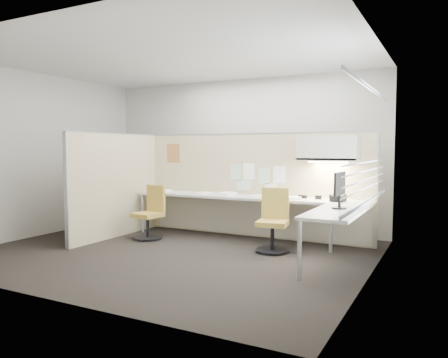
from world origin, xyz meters
The scene contains 26 objects.
floor centered at (0.00, 0.00, -0.01)m, with size 5.50×4.50×0.01m, color black.
ceiling centered at (0.00, 0.00, 2.80)m, with size 5.50×4.50×0.01m, color white.
wall_back centered at (0.00, 2.25, 1.40)m, with size 5.50×0.02×2.80m, color beige.
wall_front centered at (0.00, -2.25, 1.40)m, with size 5.50×0.02×2.80m, color beige.
wall_left centered at (-2.75, 0.00, 1.40)m, with size 0.02×4.50×2.80m, color beige.
wall_right centered at (2.75, 0.00, 1.40)m, with size 0.02×4.50×2.80m, color beige.
window_pane centered at (2.73, 0.00, 1.55)m, with size 0.01×2.80×1.30m, color #9EADB8.
partition_back centered at (0.55, 1.60, 0.88)m, with size 4.10×0.06×1.75m, color #C4B587.
partition_left centered at (-1.50, 0.50, 0.88)m, with size 0.06×2.20×1.75m, color #C4B587.
desk centered at (0.93, 1.13, 0.60)m, with size 4.00×2.07×0.73m.
overhead_bin centered at (1.90, 1.39, 1.51)m, with size 0.90×0.36×0.38m, color beige.
task_light_strip centered at (1.90, 1.39, 1.30)m, with size 0.60×0.06×0.02m, color #FFEABF.
pinned_papers centered at (0.63, 1.57, 1.03)m, with size 1.01×0.00×0.47m.
poster centered at (-1.05, 1.57, 1.42)m, with size 0.28×0.00×0.35m, color orange.
chair_left centered at (-0.86, 0.60, 0.41)m, with size 0.47×0.49×0.88m.
chair_right centered at (1.28, 0.72, 0.43)m, with size 0.49×0.51×0.91m.
monitor centered at (2.30, 0.42, 1.00)m, with size 0.19×0.45×0.47m.
phone centered at (2.10, 1.21, 0.78)m, with size 0.23×0.22×0.12m.
stapler centered at (1.51, 1.37, 0.76)m, with size 0.14×0.04×0.05m, color black.
tape_dispenser centered at (1.77, 1.35, 0.76)m, with size 0.10×0.06×0.06m, color black.
coat_hook centered at (-1.58, -0.30, 1.42)m, with size 0.18×0.45×1.35m.
paper_stack_0 centered at (-1.04, 1.19, 0.75)m, with size 0.23×0.30×0.04m, color white.
paper_stack_1 centered at (-0.22, 1.30, 0.74)m, with size 0.23×0.30×0.02m, color white.
paper_stack_2 centered at (0.25, 1.24, 0.75)m, with size 0.23×0.30×0.05m, color white.
paper_stack_3 centered at (0.80, 1.28, 0.74)m, with size 0.23×0.30×0.02m, color white.
paper_stack_4 centered at (1.40, 1.27, 0.74)m, with size 0.23×0.30×0.03m, color white.
Camera 1 is at (3.57, -5.23, 1.51)m, focal length 35.00 mm.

